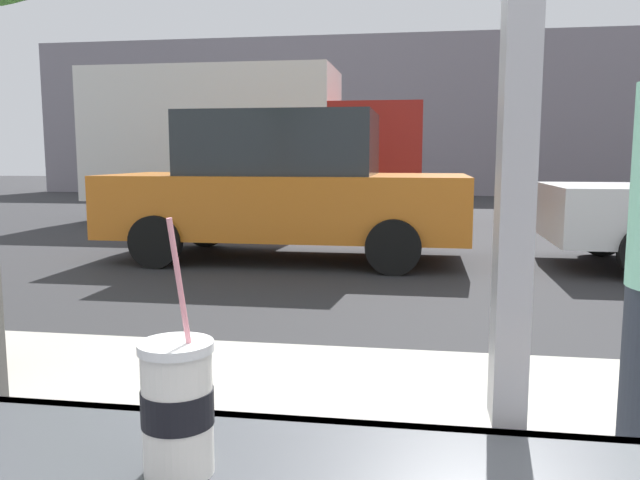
% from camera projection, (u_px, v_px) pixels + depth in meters
% --- Properties ---
extents(ground_plane, '(60.00, 60.00, 0.00)m').
position_uv_depth(ground_plane, '(430.00, 254.00, 8.87)').
color(ground_plane, '#2D2D30').
extents(sidewalk_strip, '(16.00, 2.80, 0.15)m').
position_uv_depth(sidewalk_strip, '(449.00, 473.00, 2.59)').
color(sidewalk_strip, '#B2ADA3').
rests_on(sidewalk_strip, ground).
extents(building_facade_far, '(28.00, 1.20, 5.39)m').
position_uv_depth(building_facade_far, '(427.00, 116.00, 21.93)').
color(building_facade_far, gray).
rests_on(building_facade_far, ground).
extents(soda_cup_right, '(0.09, 0.09, 0.33)m').
position_uv_depth(soda_cup_right, '(178.00, 405.00, 0.81)').
color(soda_cup_right, silver).
rests_on(soda_cup_right, window_counter).
extents(parked_car_orange, '(4.61, 2.05, 1.90)m').
position_uv_depth(parked_car_orange, '(285.00, 187.00, 8.31)').
color(parked_car_orange, orange).
rests_on(parked_car_orange, ground).
extents(box_truck, '(6.74, 2.44, 3.08)m').
position_uv_depth(box_truck, '(248.00, 140.00, 13.12)').
color(box_truck, silver).
rests_on(box_truck, ground).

